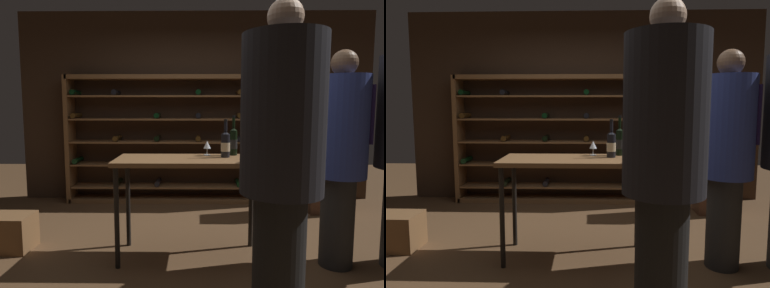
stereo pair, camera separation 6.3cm
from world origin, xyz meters
TOP-DOWN VIEW (x-y plane):
  - ground_plane at (0.00, 0.00)m, footprint 10.17×10.17m
  - back_wall at (0.00, 2.08)m, footprint 5.17×0.10m
  - wine_rack at (-0.24, 1.87)m, footprint 3.20×0.32m
  - tasting_table at (-0.05, 0.01)m, footprint 1.32×0.58m
  - person_bystander_dark_jacket at (1.24, -0.15)m, footprint 0.44×0.44m
  - person_guest_blue_shirt at (0.53, -1.02)m, footprint 0.50×0.50m
  - wine_crate at (-1.83, 0.13)m, footprint 0.48×0.34m
  - display_cabinet at (1.70, 1.40)m, footprint 0.44×0.36m
  - wine_bottle_amber_reserve at (0.28, 0.08)m, footprint 0.08×0.08m
  - wine_bottle_black_capsule at (0.37, 0.21)m, footprint 0.08×0.08m
  - wine_glass_stemmed_center at (0.12, 0.20)m, footprint 0.07×0.07m

SIDE VIEW (x-z plane):
  - ground_plane at x=0.00m, z-range 0.00..0.00m
  - wine_crate at x=-1.83m, z-range 0.00..0.35m
  - display_cabinet at x=1.70m, z-range 0.00..1.50m
  - tasting_table at x=-0.05m, z-range 0.36..1.29m
  - wine_rack at x=-0.24m, z-range 0.00..1.83m
  - wine_glass_stemmed_center at x=0.12m, z-range 0.95..1.09m
  - person_bystander_dark_jacket at x=1.24m, z-range 0.09..1.96m
  - wine_bottle_amber_reserve at x=0.28m, z-range 0.87..1.23m
  - wine_bottle_black_capsule at x=0.37m, z-range 0.87..1.25m
  - person_guest_blue_shirt at x=0.53m, z-range 0.10..2.12m
  - back_wall at x=0.00m, z-range 0.00..2.76m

